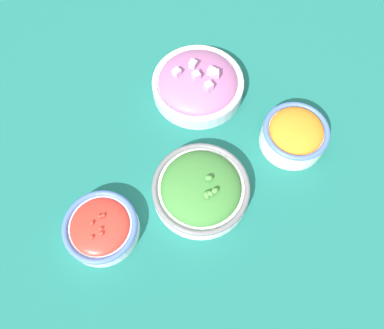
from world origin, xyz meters
The scene contains 5 objects.
ground_plane centered at (0.00, 0.00, 0.00)m, with size 3.00×3.00×0.00m, color #196056.
bowl_carrots centered at (0.18, -0.15, 0.04)m, with size 0.14×0.14×0.07m.
bowl_cherry_tomatoes centered at (-0.21, 0.08, 0.02)m, with size 0.15×0.15×0.05m.
bowl_broccoli centered at (-0.03, -0.04, 0.03)m, with size 0.20×0.20×0.07m.
bowl_red_onion centered at (0.18, 0.10, 0.03)m, with size 0.21×0.21×0.08m.
Camera 1 is at (-0.26, -0.17, 0.74)m, focal length 35.00 mm.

